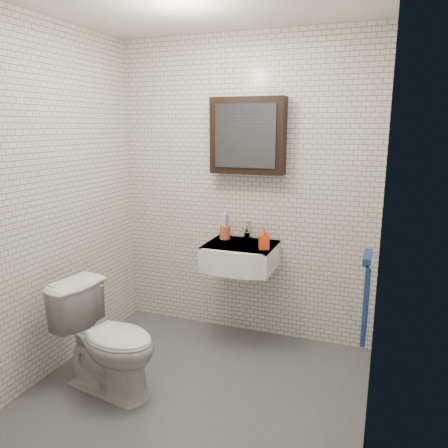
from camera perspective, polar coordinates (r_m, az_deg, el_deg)
name	(u,v)px	position (r m, az deg, el deg)	size (l,w,h in m)	color
ground	(198,389)	(3.22, -3.47, -20.77)	(2.20, 2.00, 0.01)	#4A4D52
room_shell	(194,178)	(2.70, -3.88, 6.05)	(2.22, 2.02, 2.51)	silver
washbasin	(239,256)	(3.50, 1.99, -4.26)	(0.55, 0.50, 0.20)	white
faucet	(247,231)	(3.64, 2.99, -0.98)	(0.06, 0.20, 0.15)	silver
mirror_cabinet	(248,136)	(3.53, 3.12, 11.42)	(0.60, 0.15, 0.60)	black
towel_rail	(367,293)	(2.99, 18.12, -8.60)	(0.09, 0.30, 0.58)	silver
toothbrush_cup	(225,232)	(3.65, 0.12, -1.04)	(0.11, 0.11, 0.24)	#B94E2E
soap_bottle	(264,238)	(3.36, 5.24, -1.88)	(0.08, 0.08, 0.17)	orange
toilet	(108,339)	(3.14, -14.91, -14.33)	(0.42, 0.73, 0.75)	silver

